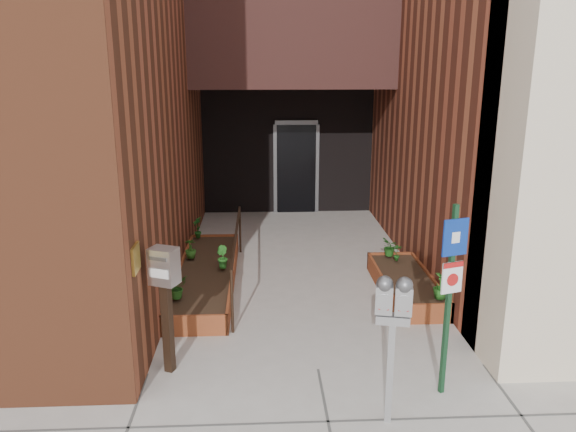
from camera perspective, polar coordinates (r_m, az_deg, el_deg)
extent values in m
plane|color=#9E9991|center=(6.89, 3.07, -15.31)|extent=(80.00, 80.00, 0.00)
cube|color=beige|center=(7.00, 24.44, 3.19)|extent=(1.10, 1.20, 4.40)
cube|color=black|center=(11.91, 0.28, 17.75)|extent=(4.20, 2.00, 2.00)
cube|color=black|center=(13.45, -0.06, 6.81)|extent=(4.00, 0.30, 3.00)
cube|color=black|center=(13.36, 0.84, 4.79)|extent=(0.90, 0.06, 2.10)
cube|color=#B79338|center=(6.18, -15.25, -4.20)|extent=(0.04, 0.30, 0.30)
cube|color=brown|center=(7.65, -9.49, -10.93)|extent=(0.90, 0.04, 0.30)
cube|color=brown|center=(10.94, -7.45, -2.64)|extent=(0.90, 0.04, 0.30)
cube|color=brown|center=(9.32, -10.93, -6.05)|extent=(0.04, 3.60, 0.30)
cube|color=brown|center=(9.24, -5.61, -6.03)|extent=(0.04, 3.60, 0.30)
cube|color=black|center=(9.27, -8.27, -6.16)|extent=(0.82, 3.52, 0.26)
cube|color=brown|center=(8.09, 13.76, -9.64)|extent=(0.80, 0.04, 0.30)
cube|color=brown|center=(10.02, 10.32, -4.47)|extent=(0.80, 0.04, 0.30)
cube|color=brown|center=(8.96, 9.48, -6.88)|extent=(0.04, 2.20, 0.30)
cube|color=brown|center=(9.15, 14.17, -6.67)|extent=(0.04, 2.20, 0.30)
cube|color=black|center=(9.05, 11.84, -6.90)|extent=(0.72, 2.12, 0.26)
cylinder|color=black|center=(7.55, -5.71, -8.63)|extent=(0.04, 0.04, 0.90)
cylinder|color=black|center=(10.65, -4.89, -1.37)|extent=(0.04, 0.04, 0.90)
cylinder|color=black|center=(8.94, -5.30, -1.79)|extent=(0.04, 3.30, 0.04)
cube|color=#9C9C9E|center=(5.85, 10.31, -15.44)|extent=(0.08, 0.08, 1.08)
cube|color=#9C9C9E|center=(5.57, 10.60, -10.26)|extent=(0.35, 0.20, 0.09)
cube|color=#9C9C9E|center=(5.49, 9.73, -8.38)|extent=(0.18, 0.14, 0.28)
sphere|color=#59595B|center=(5.43, 9.80, -6.81)|extent=(0.16, 0.16, 0.16)
cube|color=white|center=(5.43, 9.74, -8.41)|extent=(0.10, 0.03, 0.05)
cube|color=#B21414|center=(5.46, 9.70, -9.24)|extent=(0.10, 0.03, 0.03)
cube|color=#9C9C9E|center=(5.50, 11.67, -8.46)|extent=(0.18, 0.14, 0.28)
sphere|color=#59595B|center=(5.43, 11.76, -6.89)|extent=(0.16, 0.16, 0.16)
cube|color=white|center=(5.44, 11.70, -8.49)|extent=(0.10, 0.03, 0.05)
cube|color=#B21414|center=(5.47, 11.65, -9.32)|extent=(0.10, 0.03, 0.03)
cube|color=#153A20|center=(6.21, 15.96, -8.44)|extent=(0.06, 0.06, 2.14)
cube|color=navy|center=(5.94, 16.64, -2.09)|extent=(0.28, 0.11, 0.39)
cube|color=white|center=(5.93, 16.67, -2.10)|extent=(0.10, 0.04, 0.12)
cube|color=white|center=(6.08, 16.32, -6.03)|extent=(0.24, 0.09, 0.34)
cube|color=#B21414|center=(6.02, 16.45, -4.79)|extent=(0.24, 0.08, 0.06)
cylinder|color=#B21414|center=(6.08, 16.38, -6.23)|extent=(0.13, 0.05, 0.14)
cube|color=black|center=(6.74, -12.12, -11.02)|extent=(0.13, 0.13, 1.11)
cube|color=#BCBCBF|center=(6.45, -12.50, -4.99)|extent=(0.37, 0.32, 0.42)
cube|color=#59595B|center=(6.32, -13.12, -4.29)|extent=(0.21, 0.10, 0.04)
cube|color=white|center=(6.37, -13.03, -5.74)|extent=(0.23, 0.10, 0.10)
imported|color=#215317|center=(8.08, -11.27, -7.10)|extent=(0.41, 0.41, 0.32)
imported|color=#1F5B1A|center=(9.10, -6.73, -4.16)|extent=(0.28, 0.28, 0.37)
imported|color=#29601B|center=(9.64, -9.88, -3.27)|extent=(0.20, 0.20, 0.33)
imported|color=#195117|center=(10.69, -9.19, -1.15)|extent=(0.28, 0.28, 0.41)
imported|color=#215D1A|center=(8.19, 15.25, -6.87)|extent=(0.27, 0.27, 0.37)
imported|color=#1C5418|center=(9.55, 11.03, -3.64)|extent=(0.19, 0.19, 0.29)
imported|color=#1D5418|center=(9.74, 10.31, -3.12)|extent=(0.33, 0.33, 0.32)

